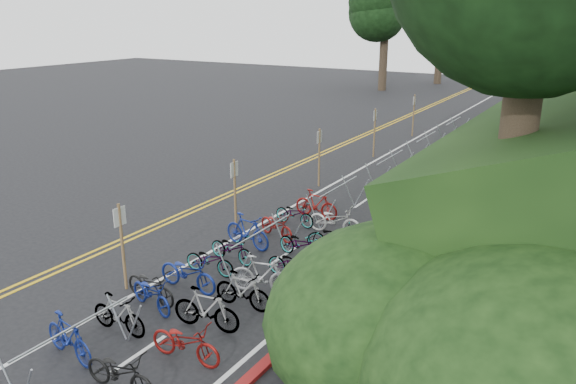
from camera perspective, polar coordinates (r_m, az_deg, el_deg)
name	(u,v)px	position (r m, az deg, el deg)	size (l,w,h in m)	color
ground	(111,284)	(16.31, -17.58, -8.87)	(120.00, 120.00, 0.00)	black
road_markings	(309,192)	(23.31, 2.16, 0.05)	(7.47, 80.00, 0.01)	gold
red_curb	(443,198)	(23.19, 15.51, -0.58)	(0.25, 28.00, 0.10)	maroon
bike_rack_front	(75,338)	(12.53, -20.83, -13.69)	(1.09, 2.86, 1.06)	#9499A3
bike_racks_rest	(390,164)	(24.67, 10.29, 2.82)	(1.14, 23.00, 1.17)	#9499A3
signpost_near	(122,241)	(15.35, -16.52, -4.79)	(0.08, 0.40, 2.41)	brown
signposts_rest	(349,140)	(26.33, 6.26, 5.23)	(0.08, 18.40, 2.50)	brown
bike_front	(151,286)	(14.90, -13.78, -9.21)	(1.71, 0.60, 0.90)	black
bike_valet	(243,263)	(15.72, -4.58, -7.16)	(3.39, 12.33, 1.09)	navy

